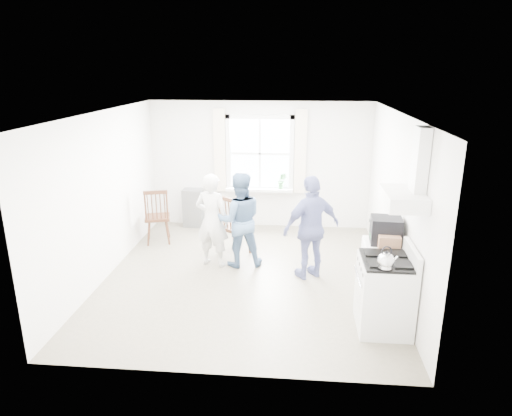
{
  "coord_description": "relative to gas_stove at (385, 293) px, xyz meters",
  "views": [
    {
      "loc": [
        0.74,
        -6.69,
        3.23
      ],
      "look_at": [
        0.12,
        0.2,
        1.09
      ],
      "focal_mm": 32.0,
      "sensor_mm": 36.0,
      "label": 1
    }
  ],
  "objects": [
    {
      "name": "person_right",
      "position": [
        -0.9,
        1.42,
        0.35
      ],
      "size": [
        1.33,
        1.33,
        1.67
      ],
      "primitive_type": "imported",
      "rotation": [
        0.0,
        0.0,
        3.66
      ],
      "color": "navy",
      "rests_on": "ground"
    },
    {
      "name": "potted_plant",
      "position": [
        -1.45,
        3.71,
        0.53
      ],
      "size": [
        0.19,
        0.19,
        0.33
      ],
      "primitive_type": "imported",
      "rotation": [
        0.0,
        0.0,
        -0.07
      ],
      "color": "#2F6B33",
      "rests_on": "window_assembly"
    },
    {
      "name": "shelf_unit",
      "position": [
        -3.31,
        3.68,
        -0.08
      ],
      "size": [
        0.4,
        0.3,
        0.8
      ],
      "primitive_type": "cube",
      "color": "slate",
      "rests_on": "ground"
    },
    {
      "name": "stereo_stack",
      "position": [
        0.09,
        0.7,
        0.6
      ],
      "size": [
        0.44,
        0.4,
        0.37
      ],
      "color": "black",
      "rests_on": "low_cabinet"
    },
    {
      "name": "room_shell",
      "position": [
        -1.91,
        1.35,
        0.82
      ],
      "size": [
        4.62,
        5.12,
        2.64
      ],
      "color": "gray",
      "rests_on": "ground"
    },
    {
      "name": "window_assembly",
      "position": [
        -1.91,
        3.8,
        0.98
      ],
      "size": [
        1.88,
        0.24,
        1.7
      ],
      "color": "white",
      "rests_on": "room_shell"
    },
    {
      "name": "cardboard_box",
      "position": [
        0.1,
        0.49,
        0.51
      ],
      "size": [
        0.29,
        0.22,
        0.18
      ],
      "primitive_type": "cube",
      "rotation": [
        0.0,
        0.0,
        -0.04
      ],
      "color": "#8D6144",
      "rests_on": "low_cabinet"
    },
    {
      "name": "person_left",
      "position": [
        -2.54,
        1.74,
        0.32
      ],
      "size": [
        0.72,
        0.72,
        1.6
      ],
      "primitive_type": "imported",
      "rotation": [
        0.0,
        0.0,
        2.88
      ],
      "color": "silver",
      "rests_on": "ground"
    },
    {
      "name": "gas_stove",
      "position": [
        0.0,
        0.0,
        0.0
      ],
      "size": [
        0.68,
        0.76,
        1.12
      ],
      "color": "silver",
      "rests_on": "ground"
    },
    {
      "name": "person_mid",
      "position": [
        -2.08,
        1.79,
        0.32
      ],
      "size": [
        0.94,
        0.94,
        1.61
      ],
      "primitive_type": "imported",
      "rotation": [
        0.0,
        0.0,
        3.37
      ],
      "color": "slate",
      "rests_on": "ground"
    },
    {
      "name": "windsor_chair_a",
      "position": [
        -3.75,
        2.59,
        0.18
      ],
      "size": [
        0.56,
        0.55,
        1.08
      ],
      "color": "#3F2214",
      "rests_on": "ground"
    },
    {
      "name": "low_cabinet",
      "position": [
        0.07,
        0.7,
        -0.03
      ],
      "size": [
        0.5,
        0.55,
        0.9
      ],
      "primitive_type": "cube",
      "color": "white",
      "rests_on": "ground"
    },
    {
      "name": "kettle",
      "position": [
        -0.08,
        -0.28,
        0.56
      ],
      "size": [
        0.2,
        0.2,
        0.29
      ],
      "color": "silver",
      "rests_on": "gas_stove"
    },
    {
      "name": "range_hood",
      "position": [
        0.16,
        -0.0,
        1.42
      ],
      "size": [
        0.45,
        0.76,
        0.94
      ],
      "color": "white",
      "rests_on": "room_shell"
    },
    {
      "name": "windsor_chair_b",
      "position": [
        -2.31,
        2.16,
        0.2
      ],
      "size": [
        0.65,
        0.65,
        1.12
      ],
      "color": "#3F2214",
      "rests_on": "ground"
    }
  ]
}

